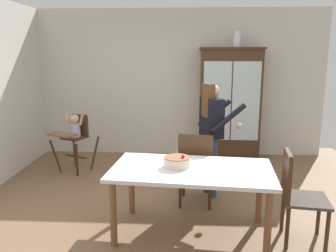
{
  "coord_description": "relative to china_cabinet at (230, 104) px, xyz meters",
  "views": [
    {
      "loc": [
        0.13,
        -3.88,
        1.94
      ],
      "look_at": [
        -0.11,
        0.7,
        0.95
      ],
      "focal_mm": 37.14,
      "sensor_mm": 36.0,
      "label": 1
    }
  ],
  "objects": [
    {
      "name": "ground_plane",
      "position": [
        -0.92,
        -2.37,
        -1.01
      ],
      "size": [
        6.24,
        6.24,
        0.0
      ],
      "primitive_type": "plane",
      "color": "brown"
    },
    {
      "name": "wall_back",
      "position": [
        -0.92,
        0.26,
        0.34
      ],
      "size": [
        5.32,
        0.06,
        2.7
      ],
      "primitive_type": "cube",
      "color": "beige",
      "rests_on": "ground_plane"
    },
    {
      "name": "china_cabinet",
      "position": [
        0.0,
        0.0,
        0.0
      ],
      "size": [
        1.12,
        0.48,
        2.01
      ],
      "color": "#422819",
      "rests_on": "ground_plane"
    },
    {
      "name": "ceramic_vase",
      "position": [
        0.08,
        0.0,
        1.12
      ],
      "size": [
        0.13,
        0.13,
        0.27
      ],
      "color": "white",
      "rests_on": "china_cabinet"
    },
    {
      "name": "high_chair_with_toddler",
      "position": [
        -2.58,
        -0.87,
        -0.36
      ],
      "size": [
        0.75,
        0.82,
        0.95
      ],
      "rotation": [
        0.0,
        0.0,
        -0.41
      ],
      "color": "#422819",
      "rests_on": "ground_plane"
    },
    {
      "name": "adult_person",
      "position": [
        -0.44,
        -1.71,
        -0.04
      ],
      "size": [
        0.63,
        0.62,
        1.53
      ],
      "rotation": [
        0.0,
        0.0,
        1.94
      ],
      "color": "#33425B",
      "rests_on": "ground_plane"
    },
    {
      "name": "dining_table",
      "position": [
        -0.72,
        -2.78,
        -0.36
      ],
      "size": [
        1.76,
        1.07,
        0.74
      ],
      "color": "silver",
      "rests_on": "ground_plane"
    },
    {
      "name": "birthday_cake",
      "position": [
        -0.88,
        -2.73,
        -0.22
      ],
      "size": [
        0.28,
        0.28,
        0.19
      ],
      "color": "beige",
      "rests_on": "dining_table"
    },
    {
      "name": "dining_chair_far_side",
      "position": [
        -0.66,
        -2.1,
        -0.46
      ],
      "size": [
        0.48,
        0.48,
        0.96
      ],
      "rotation": [
        0.0,
        0.0,
        3.03
      ],
      "color": "#422819",
      "rests_on": "ground_plane"
    },
    {
      "name": "dining_chair_right_end",
      "position": [
        0.34,
        -2.87,
        -0.46
      ],
      "size": [
        0.5,
        0.5,
        0.96
      ],
      "rotation": [
        0.0,
        0.0,
        1.43
      ],
      "color": "#422819",
      "rests_on": "ground_plane"
    }
  ]
}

